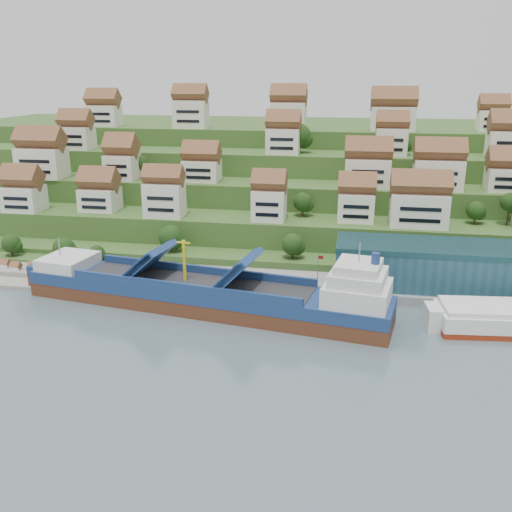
# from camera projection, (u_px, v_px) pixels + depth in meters

# --- Properties ---
(ground) EXTENTS (300.00, 300.00, 0.00)m
(ground) POSITION_uv_depth(u_px,v_px,m) (232.00, 309.00, 125.84)
(ground) COLOR slate
(ground) RESTS_ON ground
(quay) EXTENTS (180.00, 14.00, 2.20)m
(quay) POSITION_uv_depth(u_px,v_px,m) (327.00, 286.00, 136.25)
(quay) COLOR gray
(quay) RESTS_ON ground
(pebble_beach) EXTENTS (45.00, 20.00, 1.00)m
(pebble_beach) POSITION_uv_depth(u_px,v_px,m) (22.00, 274.00, 146.57)
(pebble_beach) COLOR gray
(pebble_beach) RESTS_ON ground
(hillside) EXTENTS (260.00, 128.00, 31.00)m
(hillside) POSITION_uv_depth(u_px,v_px,m) (289.00, 180.00, 219.73)
(hillside) COLOR #2D4C1E
(hillside) RESTS_ON ground
(hillside_village) EXTENTS (159.10, 64.55, 29.64)m
(hillside_village) POSITION_uv_depth(u_px,v_px,m) (281.00, 161.00, 174.36)
(hillside_village) COLOR white
(hillside_village) RESTS_ON ground
(hillside_trees) EXTENTS (135.42, 62.51, 31.65)m
(hillside_trees) POSITION_uv_depth(u_px,v_px,m) (262.00, 188.00, 165.46)
(hillside_trees) COLOR #214216
(hillside_trees) RESTS_ON ground
(warehouse) EXTENTS (60.00, 15.00, 10.00)m
(warehouse) POSITION_uv_depth(u_px,v_px,m) (468.00, 267.00, 130.96)
(warehouse) COLOR #224D5E
(warehouse) RESTS_ON quay
(flagpole) EXTENTS (1.28, 0.16, 8.00)m
(flagpole) POSITION_uv_depth(u_px,v_px,m) (318.00, 269.00, 130.12)
(flagpole) COLOR gray
(flagpole) RESTS_ON quay
(beach_huts) EXTENTS (14.40, 3.70, 2.20)m
(beach_huts) POSITION_uv_depth(u_px,v_px,m) (11.00, 269.00, 145.25)
(beach_huts) COLOR white
(beach_huts) RESTS_ON pebble_beach
(cargo_ship) EXTENTS (83.10, 25.65, 18.26)m
(cargo_ship) POSITION_uv_depth(u_px,v_px,m) (212.00, 295.00, 124.37)
(cargo_ship) COLOR #542B19
(cargo_ship) RESTS_ON ground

